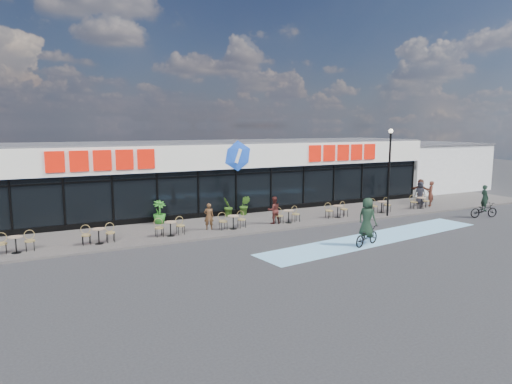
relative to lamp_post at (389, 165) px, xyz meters
The scene contains 24 objects.
ground 9.11m from the lamp_post, 164.30° to the right, with size 120.00×120.00×0.00m, color #28282B.
sidewalk 9.06m from the lamp_post, 164.95° to the left, with size 44.00×5.00×0.10m, color #524C48.
bike_lane 6.52m from the lamp_post, 137.73° to the right, with size 14.00×2.20×0.01m, color #7DC1ED.
building 11.23m from the lamp_post, 137.00° to the left, with size 30.60×6.57×4.75m.
neighbour_building 15.13m from the lamp_post, 35.23° to the left, with size 9.20×7.20×4.11m.
lamp_post is the anchor object (origin of this frame).
bistro_set_0 20.67m from the lamp_post, behind, with size 1.54×0.62×0.90m.
bistro_set_1 17.24m from the lamp_post, behind, with size 1.54×0.62×0.90m.
bistro_set_2 13.83m from the lamp_post, behind, with size 1.54×0.62×0.90m.
bistro_set_3 10.46m from the lamp_post, behind, with size 1.54×0.62×0.90m.
bistro_set_4 7.19m from the lamp_post, behind, with size 1.54×0.62×0.90m.
bistro_set_5 4.25m from the lamp_post, 161.67° to the left, with size 1.54×0.62×0.90m.
bistro_set_6 2.92m from the lamp_post, 70.29° to the left, with size 1.54×0.62×0.90m.
bistro_set_7 4.81m from the lamp_post, 14.99° to the left, with size 1.54×0.62×0.90m.
potted_plant_left 14.09m from the lamp_post, 162.56° to the left, with size 0.74×0.74×1.32m, color #25691E.
potted_plant_mid 10.23m from the lamp_post, 154.60° to the left, with size 0.67×0.54×1.22m, color #2F5217.
potted_plant_right 9.24m from the lamp_post, 151.57° to the left, with size 0.67×0.54×1.21m, color #335C1A.
patron_left 11.61m from the lamp_post, behind, with size 0.52×0.34×1.44m, color #50341C.
patron_right 7.86m from the lamp_post, behind, with size 0.76×0.59×1.56m, color #4E1F1C.
pedestrian_a 5.97m from the lamp_post, 23.46° to the left, with size 0.79×0.51×1.61m, color black.
pedestrian_b 6.98m from the lamp_post, 26.79° to the left, with size 1.56×0.50×1.68m, color #48241A.
pedestrian_c 5.74m from the lamp_post, 14.52° to the left, with size 0.63×0.42×1.74m, color #50271C.
cyclist_a 7.73m from the lamp_post, 140.16° to the right, with size 1.90×1.16×2.30m.
cyclist_b 6.48m from the lamp_post, 27.52° to the right, with size 1.90×1.09×2.03m.
Camera 1 is at (-11.61, -18.85, 5.63)m, focal length 32.00 mm.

